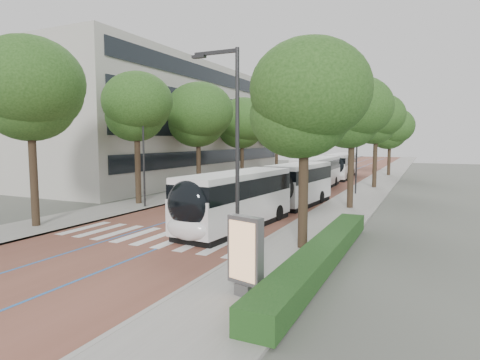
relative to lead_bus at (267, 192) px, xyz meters
name	(u,v)px	position (x,y,z in m)	size (l,w,h in m)	color
ground	(140,242)	(-3.34, -8.62, -1.63)	(160.00, 160.00, 0.00)	#51544C
road	(327,176)	(-3.34, 31.38, -1.62)	(11.00, 140.00, 0.02)	brown
sidewalk_left	(276,174)	(-10.84, 31.38, -1.57)	(4.00, 140.00, 0.12)	gray
sidewalk_right	(384,178)	(4.16, 31.38, -1.57)	(4.00, 140.00, 0.12)	gray
kerb_left	(289,174)	(-8.94, 31.38, -1.57)	(0.20, 140.00, 0.14)	gray
kerb_right	(369,177)	(2.26, 31.38, -1.57)	(0.20, 140.00, 0.14)	gray
zebra_crossing	(156,237)	(-3.14, -7.62, -1.60)	(10.55, 3.60, 0.01)	silver
lane_line_left	(316,175)	(-4.94, 31.38, -1.60)	(0.12, 126.00, 0.01)	#2260AB
lane_line_right	(339,176)	(-1.74, 31.38, -1.60)	(0.12, 126.00, 0.01)	#2260AB
office_building	(160,125)	(-22.82, 19.38, 5.37)	(18.11, 40.00, 14.00)	#B3B0A6
hedge	(322,253)	(5.76, -8.62, -1.11)	(1.20, 14.00, 0.80)	#153E16
streetlight_near	(233,146)	(3.28, -11.62, 3.19)	(1.82, 0.20, 8.00)	#292A2C
streetlight_far	(355,142)	(3.28, 13.38, 3.19)	(1.82, 0.20, 8.00)	#292A2C
lamp_post_left	(144,152)	(-9.44, -0.62, 2.49)	(0.14, 0.14, 8.00)	#292A2C
trees_left	(230,122)	(-10.84, 16.14, 5.38)	(6.47, 60.60, 10.08)	black
trees_right	(371,123)	(4.36, 15.42, 4.97)	(5.89, 47.60, 9.14)	black
lead_bus	(267,192)	(0.00, 0.00, 0.00)	(4.06, 18.54, 3.20)	black
bus_queued_0	(316,174)	(-0.87, 15.75, 0.00)	(2.80, 12.45, 3.20)	silver
bus_queued_1	(341,166)	(-1.01, 28.87, 0.00)	(3.23, 12.52, 3.20)	silver
ad_panel	(245,254)	(4.35, -12.91, -0.18)	(1.26, 0.63, 2.53)	#59595B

